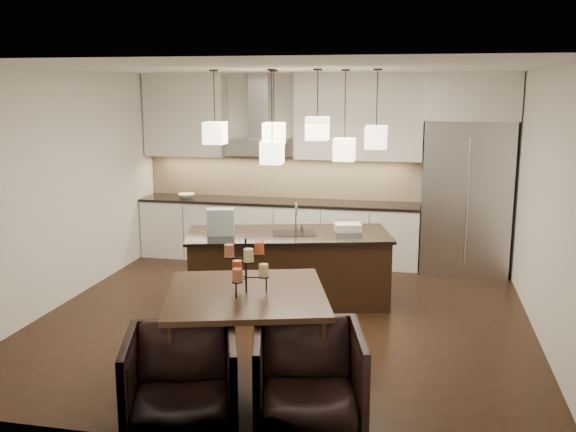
% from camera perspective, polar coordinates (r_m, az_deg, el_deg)
% --- Properties ---
extents(floor, '(5.50, 5.50, 0.02)m').
position_cam_1_polar(floor, '(7.47, -0.32, -9.05)').
color(floor, black).
rests_on(floor, ground).
extents(ceiling, '(5.50, 5.50, 0.02)m').
position_cam_1_polar(ceiling, '(7.00, -0.34, 13.11)').
color(ceiling, white).
rests_on(ceiling, wall_back).
extents(wall_back, '(5.50, 0.02, 2.80)m').
position_cam_1_polar(wall_back, '(9.79, 3.08, 4.35)').
color(wall_back, silver).
rests_on(wall_back, ground).
extents(wall_front, '(5.50, 0.02, 2.80)m').
position_cam_1_polar(wall_front, '(4.50, -7.75, -4.20)').
color(wall_front, silver).
rests_on(wall_front, ground).
extents(wall_left, '(0.02, 5.50, 2.80)m').
position_cam_1_polar(wall_left, '(8.14, -19.71, 2.24)').
color(wall_left, silver).
rests_on(wall_left, ground).
extents(wall_right, '(0.02, 5.50, 2.80)m').
position_cam_1_polar(wall_right, '(7.07, 22.12, 0.76)').
color(wall_right, silver).
rests_on(wall_right, ground).
extents(refrigerator, '(1.20, 0.72, 2.15)m').
position_cam_1_polar(refrigerator, '(9.37, 15.49, 1.62)').
color(refrigerator, '#B7B7BA').
rests_on(refrigerator, floor).
extents(fridge_panel, '(1.26, 0.72, 0.65)m').
position_cam_1_polar(fridge_panel, '(9.24, 15.96, 10.20)').
color(fridge_panel, silver).
rests_on(fridge_panel, refrigerator).
extents(lower_cabinets, '(4.21, 0.62, 0.88)m').
position_cam_1_polar(lower_cabinets, '(9.75, -0.91, -1.39)').
color(lower_cabinets, silver).
rests_on(lower_cabinets, floor).
extents(countertop, '(4.21, 0.66, 0.04)m').
position_cam_1_polar(countertop, '(9.66, -0.92, 1.27)').
color(countertop, black).
rests_on(countertop, lower_cabinets).
extents(backsplash, '(4.21, 0.02, 0.63)m').
position_cam_1_polar(backsplash, '(9.90, -0.54, 3.48)').
color(backsplash, beige).
rests_on(backsplash, countertop).
extents(upper_cab_left, '(1.25, 0.35, 1.25)m').
position_cam_1_polar(upper_cab_left, '(10.08, -9.09, 8.85)').
color(upper_cab_left, silver).
rests_on(upper_cab_left, wall_back).
extents(upper_cab_right, '(1.85, 0.35, 1.25)m').
position_cam_1_polar(upper_cab_right, '(9.47, 6.30, 8.77)').
color(upper_cab_right, silver).
rests_on(upper_cab_right, wall_back).
extents(hood_canopy, '(0.90, 0.52, 0.24)m').
position_cam_1_polar(hood_canopy, '(9.67, -2.61, 6.17)').
color(hood_canopy, '#B7B7BA').
rests_on(hood_canopy, wall_back).
extents(hood_chimney, '(0.30, 0.28, 0.96)m').
position_cam_1_polar(hood_chimney, '(9.74, -2.48, 9.75)').
color(hood_chimney, '#B7B7BA').
rests_on(hood_chimney, hood_canopy).
extents(fruit_bowl, '(0.34, 0.34, 0.06)m').
position_cam_1_polar(fruit_bowl, '(10.01, -9.01, 1.79)').
color(fruit_bowl, silver).
rests_on(fruit_bowl, countertop).
extents(island_body, '(2.51, 1.50, 0.83)m').
position_cam_1_polar(island_body, '(7.87, 0.05, -4.73)').
color(island_body, black).
rests_on(island_body, floor).
extents(island_top, '(2.61, 1.59, 0.04)m').
position_cam_1_polar(island_top, '(7.76, 0.05, -1.65)').
color(island_top, black).
rests_on(island_top, island_body).
extents(faucet, '(0.15, 0.24, 0.36)m').
position_cam_1_polar(faucet, '(7.82, 0.71, -0.08)').
color(faucet, silver).
rests_on(faucet, island_top).
extents(tote_bag, '(0.35, 0.24, 0.32)m').
position_cam_1_polar(tote_bag, '(7.65, -6.01, -0.54)').
color(tote_bag, '#22533C').
rests_on(tote_bag, island_top).
extents(food_container, '(0.37, 0.30, 0.09)m').
position_cam_1_polar(food_container, '(7.88, 5.33, -1.01)').
color(food_container, silver).
rests_on(food_container, island_top).
extents(dining_table, '(1.71, 1.71, 0.83)m').
position_cam_1_polar(dining_table, '(5.85, -3.68, -10.61)').
color(dining_table, black).
rests_on(dining_table, floor).
extents(candelabra, '(0.49, 0.49, 0.49)m').
position_cam_1_polar(candelabra, '(5.63, -3.76, -4.41)').
color(candelabra, black).
rests_on(candelabra, dining_table).
extents(candle_a, '(0.10, 0.10, 0.11)m').
position_cam_1_polar(candle_a, '(5.65, -2.18, -4.84)').
color(candle_a, '#DCC488').
rests_on(candle_a, candelabra).
extents(candle_b, '(0.10, 0.10, 0.11)m').
position_cam_1_polar(candle_b, '(5.77, -4.54, -4.51)').
color(candle_b, '#CB4F25').
rests_on(candle_b, candelabra).
extents(candle_c, '(0.10, 0.10, 0.11)m').
position_cam_1_polar(candle_c, '(5.52, -4.54, -5.26)').
color(candle_c, '#A95D3C').
rests_on(candle_c, candelabra).
extents(candle_d, '(0.10, 0.10, 0.11)m').
position_cam_1_polar(candle_d, '(5.70, -2.57, -2.86)').
color(candle_d, '#CB4F25').
rests_on(candle_d, candelabra).
extents(candle_e, '(0.10, 0.10, 0.11)m').
position_cam_1_polar(candle_e, '(5.62, -5.24, -3.09)').
color(candle_e, '#A95D3C').
rests_on(candle_e, candelabra).
extents(candle_f, '(0.10, 0.10, 0.11)m').
position_cam_1_polar(candle_f, '(5.46, -3.53, -3.50)').
color(candle_f, '#DCC488').
rests_on(candle_f, candelabra).
extents(armchair_left, '(1.07, 1.08, 0.79)m').
position_cam_1_polar(armchair_left, '(5.12, -9.44, -14.35)').
color(armchair_left, black).
rests_on(armchair_left, floor).
extents(armchair_right, '(1.01, 1.03, 0.79)m').
position_cam_1_polar(armchair_right, '(5.12, 1.81, -14.16)').
color(armchair_right, black).
rests_on(armchair_right, floor).
extents(pendant_a, '(0.24, 0.24, 0.26)m').
position_cam_1_polar(pendant_a, '(7.70, -6.51, 7.35)').
color(pendant_a, '#FDEDB5').
rests_on(pendant_a, ceiling).
extents(pendant_b, '(0.24, 0.24, 0.26)m').
position_cam_1_polar(pendant_b, '(7.85, -1.25, 7.34)').
color(pendant_b, '#FDEDB5').
rests_on(pendant_b, ceiling).
extents(pendant_c, '(0.24, 0.24, 0.26)m').
position_cam_1_polar(pendant_c, '(7.27, 2.62, 7.78)').
color(pendant_c, '#FDEDB5').
rests_on(pendant_c, ceiling).
extents(pendant_d, '(0.24, 0.24, 0.26)m').
position_cam_1_polar(pendant_d, '(7.52, 5.03, 5.90)').
color(pendant_d, '#FDEDB5').
rests_on(pendant_d, ceiling).
extents(pendant_e, '(0.24, 0.24, 0.26)m').
position_cam_1_polar(pendant_e, '(7.34, 7.83, 6.94)').
color(pendant_e, '#FDEDB5').
rests_on(pendant_e, ceiling).
extents(pendant_f, '(0.24, 0.24, 0.26)m').
position_cam_1_polar(pendant_f, '(7.40, -1.42, 5.64)').
color(pendant_f, '#FDEDB5').
rests_on(pendant_f, ceiling).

